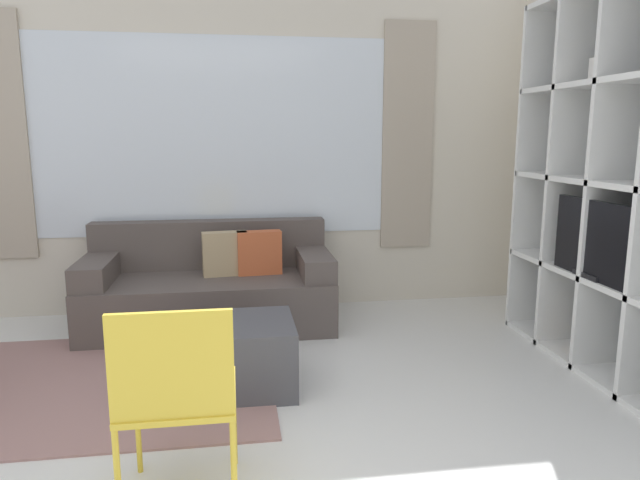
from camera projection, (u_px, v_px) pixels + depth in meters
wall_back at (214, 149)px, 4.69m from camera, size 6.53×0.11×2.70m
area_rug at (56, 386)px, 3.37m from camera, size 2.54×1.61×0.01m
couch_main at (211, 288)px, 4.44m from camera, size 1.87×0.83×0.79m
ottoman at (229, 356)px, 3.32m from camera, size 0.76×0.56×0.40m
folding_chair at (177, 389)px, 2.17m from camera, size 0.44×0.46×0.86m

